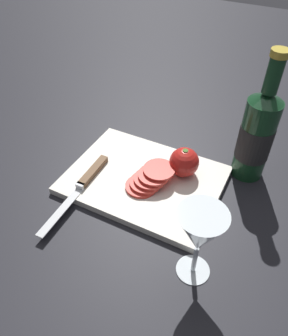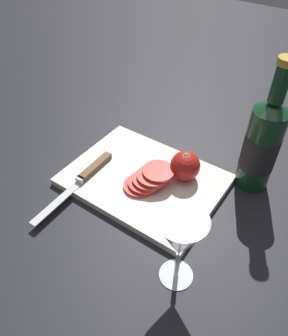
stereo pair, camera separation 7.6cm
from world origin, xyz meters
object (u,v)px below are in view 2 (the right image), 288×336
whole_tomato (185,166)px  tomato_slice_stack_near (148,179)px  knife (89,173)px  wine_glass (181,240)px  wine_bottle (262,145)px

whole_tomato → tomato_slice_stack_near: whole_tomato is taller
knife → wine_glass: bearing=70.4°
whole_tomato → tomato_slice_stack_near: bearing=-128.0°
wine_bottle → knife: (-0.32, -0.22, -0.09)m
wine_bottle → wine_glass: wine_bottle is taller
wine_glass → whole_tomato: size_ratio=2.30×
wine_bottle → wine_glass: (-0.02, -0.31, -0.00)m
knife → tomato_slice_stack_near: 0.15m
wine_glass → knife: 0.33m
wine_bottle → tomato_slice_stack_near: bearing=-138.9°
wine_bottle → whole_tomato: (-0.13, -0.09, -0.06)m
wine_bottle → knife: bearing=-146.2°
knife → tomato_slice_stack_near: bearing=109.7°
whole_tomato → knife: 0.23m
wine_bottle → whole_tomato: 0.17m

